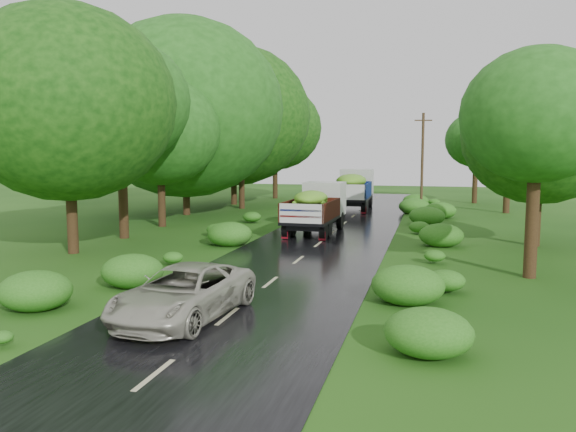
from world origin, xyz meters
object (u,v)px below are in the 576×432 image
(truck_near, at_px, (317,205))
(utility_pole, at_px, (422,161))
(truck_far, at_px, (354,187))
(car, at_px, (184,293))

(truck_near, height_order, utility_pole, utility_pole)
(truck_near, xyz_separation_m, utility_pole, (5.18, 12.56, 2.17))
(truck_far, xyz_separation_m, car, (-0.41, -28.88, -0.99))
(truck_far, relative_size, utility_pole, 1.01)
(utility_pole, bearing_deg, truck_far, 167.11)
(car, bearing_deg, utility_pole, 84.86)
(truck_near, relative_size, car, 1.30)
(truck_near, relative_size, utility_pole, 0.89)
(truck_far, xyz_separation_m, utility_pole, (4.96, -0.11, 1.97))
(car, xyz_separation_m, utility_pole, (5.37, 28.77, 2.96))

